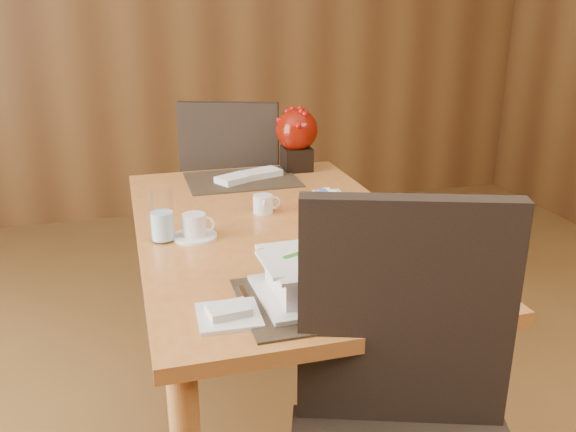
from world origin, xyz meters
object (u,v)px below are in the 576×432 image
object	(u,v)px
near_chair	(407,425)
far_chair	(234,190)
berry_decor	(297,136)
dining_table	(275,252)
bread_plate	(229,316)
soup_setting	(311,277)
creamer_jug	(263,204)
coffee_cup	(194,228)
water_glass	(162,214)
sugar_caddy	(328,201)

from	to	relation	value
near_chair	far_chair	distance (m)	1.86
berry_decor	dining_table	bearing A→B (deg)	-112.17
bread_plate	near_chair	xyz separation A→B (m)	(0.32, -0.30, -0.15)
berry_decor	soup_setting	bearing A→B (deg)	-104.68
creamer_jug	bread_plate	distance (m)	0.75
soup_setting	bread_plate	size ratio (longest dim) A/B	1.85
dining_table	coffee_cup	bearing A→B (deg)	-170.98
water_glass	creamer_jug	bearing A→B (deg)	25.54
soup_setting	coffee_cup	size ratio (longest dim) A/B	1.96
creamer_jug	soup_setting	bearing A→B (deg)	-89.86
dining_table	near_chair	xyz separation A→B (m)	(0.06, -0.88, -0.05)
soup_setting	creamer_jug	xyz separation A→B (m)	(0.03, 0.66, -0.02)
berry_decor	near_chair	world-z (taller)	near_chair
bread_plate	creamer_jug	bearing A→B (deg)	70.38
far_chair	creamer_jug	bearing A→B (deg)	105.73
dining_table	bread_plate	distance (m)	0.64
coffee_cup	far_chair	world-z (taller)	far_chair
creamer_jug	far_chair	bearing A→B (deg)	89.13
berry_decor	far_chair	bearing A→B (deg)	123.45
dining_table	creamer_jug	world-z (taller)	creamer_jug
bread_plate	berry_decor	bearing A→B (deg)	66.72
dining_table	near_chair	bearing A→B (deg)	-86.04
dining_table	bread_plate	bearing A→B (deg)	-114.51
creamer_jug	far_chair	size ratio (longest dim) A/B	0.09
bread_plate	far_chair	size ratio (longest dim) A/B	0.14
soup_setting	far_chair	size ratio (longest dim) A/B	0.27
near_chair	coffee_cup	bearing A→B (deg)	130.97
water_glass	sugar_caddy	xyz separation A→B (m)	(0.59, 0.15, -0.06)
coffee_cup	sugar_caddy	world-z (taller)	coffee_cup
near_chair	far_chair	world-z (taller)	near_chair
berry_decor	bread_plate	xyz separation A→B (m)	(-0.53, -1.23, -0.15)
water_glass	dining_table	bearing A→B (deg)	6.37
near_chair	far_chair	bearing A→B (deg)	109.61
coffee_cup	soup_setting	bearing A→B (deg)	-64.46
water_glass	berry_decor	xyz separation A→B (m)	(0.64, 0.69, 0.07)
dining_table	near_chair	distance (m)	0.88
sugar_caddy	berry_decor	size ratio (longest dim) A/B	0.37
water_glass	berry_decor	distance (m)	0.94
berry_decor	bread_plate	size ratio (longest dim) A/B	1.83
coffee_cup	bread_plate	world-z (taller)	coffee_cup
bread_plate	dining_table	bearing A→B (deg)	65.49
water_glass	creamer_jug	size ratio (longest dim) A/B	1.96
water_glass	sugar_caddy	distance (m)	0.61
coffee_cup	bread_plate	distance (m)	0.53
soup_setting	water_glass	bearing A→B (deg)	122.48
sugar_caddy	water_glass	bearing A→B (deg)	-166.02
sugar_caddy	near_chair	distance (m)	1.01
soup_setting	water_glass	distance (m)	0.58
sugar_caddy	dining_table	bearing A→B (deg)	-154.53
creamer_jug	near_chair	bearing A→B (deg)	-82.99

